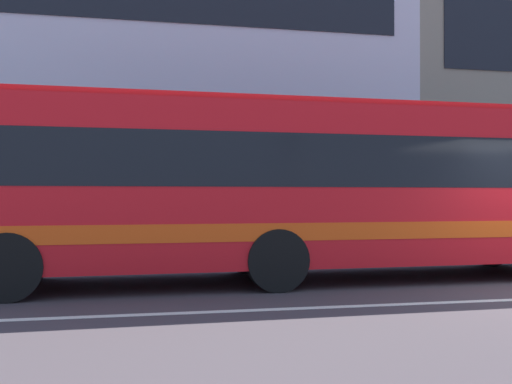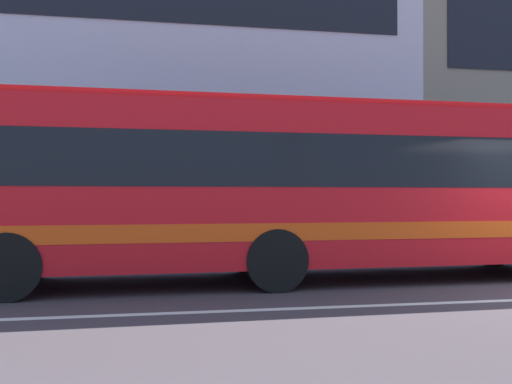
{
  "view_description": "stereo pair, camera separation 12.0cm",
  "coord_description": "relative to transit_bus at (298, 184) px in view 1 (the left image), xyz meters",
  "views": [
    {
      "loc": [
        -6.79,
        -7.66,
        1.51
      ],
      "look_at": [
        -4.6,
        2.84,
        1.59
      ],
      "focal_mm": 41.35,
      "sensor_mm": 36.0,
      "label": 1
    },
    {
      "loc": [
        -6.67,
        -7.68,
        1.51
      ],
      "look_at": [
        -4.6,
        2.84,
        1.59
      ],
      "focal_mm": 41.35,
      "sensor_mm": 36.0,
      "label": 2
    }
  ],
  "objects": [
    {
      "name": "apartment_block_left",
      "position": [
        -5.14,
        12.07,
        5.05
      ],
      "size": [
        22.07,
        10.67,
        13.57
      ],
      "color": "silver",
      "rests_on": "ground_plane"
    },
    {
      "name": "transit_bus",
      "position": [
        0.0,
        0.0,
        0.0
      ],
      "size": [
        11.48,
        2.83,
        3.15
      ],
      "color": "red",
      "rests_on": "ground_plane"
    }
  ]
}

